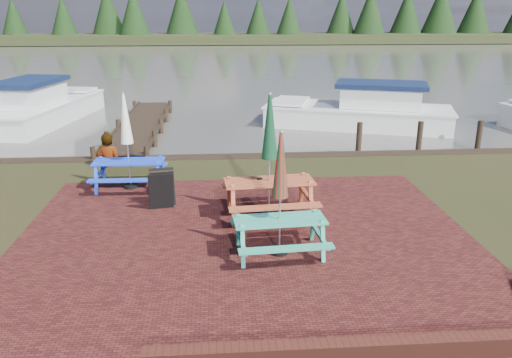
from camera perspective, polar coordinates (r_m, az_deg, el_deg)
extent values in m
plane|color=black|center=(8.93, -0.79, -9.95)|extent=(120.00, 120.00, 0.00)
cube|color=#351111|center=(9.81, -1.15, -7.11)|extent=(9.00, 7.50, 0.02)
cube|color=#4C1E16|center=(6.94, 13.75, -18.46)|extent=(6.00, 0.22, 0.30)
cube|color=#4E4C42|center=(45.03, -3.71, 13.21)|extent=(120.00, 60.00, 0.02)
cube|color=black|center=(73.92, -4.00, 15.73)|extent=(120.00, 10.00, 1.20)
cube|color=teal|center=(9.07, 2.73, -4.69)|extent=(1.71, 0.77, 0.04)
cube|color=teal|center=(8.63, 3.51, -7.96)|extent=(1.68, 0.34, 0.04)
cube|color=teal|center=(9.75, 2.00, -4.68)|extent=(1.68, 0.34, 0.04)
cube|color=teal|center=(9.11, -1.79, -6.93)|extent=(0.18, 1.44, 0.68)
cube|color=teal|center=(9.37, 7.06, -6.32)|extent=(0.18, 1.44, 0.68)
cylinder|color=black|center=(9.34, 2.67, -8.28)|extent=(0.33, 0.33, 0.09)
cylinder|color=#B2B2B7|center=(8.90, 2.78, -1.89)|extent=(0.03, 0.03, 2.31)
cone|color=#A81E18|center=(8.72, 2.84, 1.52)|extent=(0.30, 0.30, 1.16)
cube|color=#AB4C2B|center=(10.74, 1.52, -0.27)|extent=(1.98, 0.90, 0.04)
cube|color=#AB4C2B|center=(10.18, 2.24, -3.23)|extent=(1.94, 0.41, 0.04)
cube|color=#AB4C2B|center=(11.52, 0.86, -0.57)|extent=(1.94, 0.41, 0.04)
cube|color=#AB4C2B|center=(10.77, -2.86, -2.48)|extent=(0.22, 1.67, 0.79)
cube|color=#AB4C2B|center=(11.05, 5.76, -1.99)|extent=(0.22, 1.67, 0.79)
cylinder|color=black|center=(11.01, 1.49, -3.90)|extent=(0.38, 0.38, 0.11)
cylinder|color=#B2B2B7|center=(10.58, 1.55, 2.52)|extent=(0.04, 0.04, 2.67)
cone|color=#103B21|center=(10.42, 1.58, 5.90)|extent=(0.34, 0.34, 1.33)
cube|color=blue|center=(12.84, -14.33, 1.98)|extent=(1.75, 0.71, 0.04)
cube|color=blue|center=(12.32, -14.79, -0.15)|extent=(1.74, 0.27, 0.04)
cube|color=blue|center=(13.54, -13.73, 1.64)|extent=(1.74, 0.27, 0.04)
cube|color=blue|center=(13.12, -17.43, 0.40)|extent=(0.11, 1.51, 0.71)
cube|color=blue|center=(12.82, -10.91, 0.53)|extent=(0.11, 1.51, 0.71)
cylinder|color=black|center=(13.05, -14.10, -0.82)|extent=(0.35, 0.35, 0.10)
cylinder|color=#B2B2B7|center=(12.72, -14.51, 4.10)|extent=(0.03, 0.03, 2.41)
cone|color=white|center=(12.59, -14.72, 6.64)|extent=(0.31, 0.31, 1.21)
cube|color=black|center=(11.31, -10.79, -1.45)|extent=(0.58, 0.31, 0.88)
cube|color=black|center=(11.59, -10.63, -0.94)|extent=(0.58, 0.31, 0.88)
cube|color=black|center=(11.31, -10.84, 0.85)|extent=(0.55, 0.14, 0.03)
cube|color=black|center=(20.00, -12.95, 6.22)|extent=(1.60, 9.00, 0.06)
cube|color=black|center=(20.12, -15.08, 6.27)|extent=(0.08, 9.00, 0.08)
cube|color=black|center=(19.89, -10.81, 6.44)|extent=(0.08, 9.00, 0.08)
cylinder|color=black|center=(15.93, -18.01, 1.80)|extent=(0.16, 0.16, 1.00)
cylinder|color=black|center=(15.62, -12.31, 1.97)|extent=(0.16, 0.16, 1.00)
cube|color=silver|center=(22.92, -23.09, 6.78)|extent=(3.61, 7.32, 1.00)
cube|color=silver|center=(22.83, -23.26, 8.05)|extent=(3.68, 7.47, 0.08)
cube|color=silver|center=(22.04, -24.45, 8.83)|extent=(2.23, 3.20, 0.85)
cube|color=#0F1B3A|center=(21.97, -24.62, 10.06)|extent=(2.49, 3.65, 0.18)
cube|color=silver|center=(25.14, -20.41, 9.55)|extent=(2.23, 1.60, 0.10)
cube|color=silver|center=(20.69, 11.43, 6.72)|extent=(7.60, 4.63, 0.96)
cube|color=silver|center=(20.59, 11.52, 8.07)|extent=(7.75, 4.73, 0.08)
cube|color=silver|center=(20.49, 14.03, 9.15)|extent=(3.43, 2.65, 0.81)
cube|color=#0F1B3A|center=(20.43, 14.14, 10.42)|extent=(3.90, 2.98, 0.17)
cube|color=silver|center=(20.87, 3.97, 8.89)|extent=(1.90, 2.42, 0.10)
imported|color=gray|center=(14.81, -16.75, 5.01)|extent=(0.76, 0.55, 1.96)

